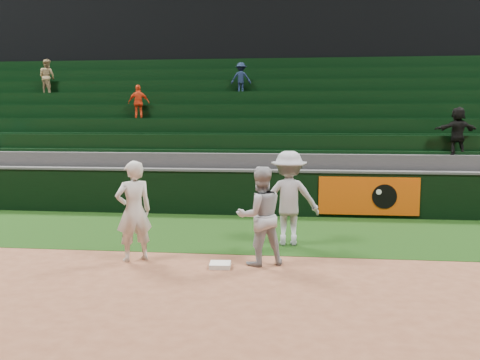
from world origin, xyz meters
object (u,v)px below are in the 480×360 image
Objects in this scene: first_base at (220,265)px; baserunner at (260,216)px; base_coach at (289,198)px; first_baseman at (134,211)px.

baserunner is at bearing 21.93° from first_base.
baserunner is (0.69, 0.28, 0.85)m from first_base.
baserunner is 0.91× the size of base_coach.
first_base is 1.90m from first_baseman.
base_coach is (1.16, 1.82, 0.95)m from first_base.
first_base is 0.20× the size of first_baseman.
baserunner is at bearing 68.85° from base_coach.
first_base is at bearing 136.07° from first_baseman.
first_base is 0.19× the size of base_coach.
first_baseman reaches higher than first_base.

